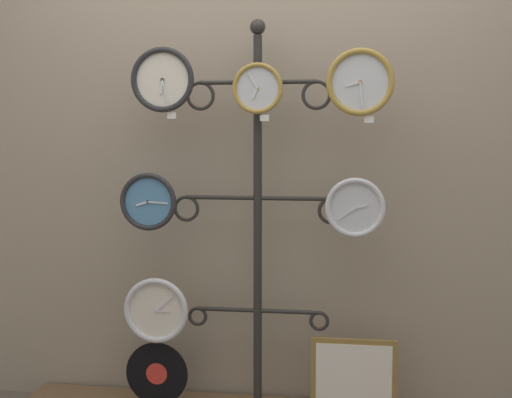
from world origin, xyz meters
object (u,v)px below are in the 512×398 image
at_px(clock_top_left, 163,80).
at_px(clock_top_right, 360,82).
at_px(clock_middle_right, 355,208).
at_px(picture_frame, 354,379).
at_px(clock_top_center, 258,88).
at_px(clock_middle_left, 148,202).
at_px(clock_bottom_left, 156,310).
at_px(vinyl_record, 157,374).
at_px(display_stand, 258,292).

height_order(clock_top_left, clock_top_right, clock_top_left).
xyz_separation_m(clock_middle_right, picture_frame, (0.00, 0.00, -0.76)).
xyz_separation_m(clock_top_center, clock_middle_left, (-0.50, 0.00, -0.50)).
height_order(clock_top_center, clock_middle_left, clock_top_center).
relative_size(clock_middle_right, picture_frame, 0.69).
distance_m(clock_bottom_left, vinyl_record, 0.31).
xyz_separation_m(clock_top_center, clock_middle_right, (0.43, -0.01, -0.51)).
bearing_deg(clock_top_right, clock_top_center, 176.46).
height_order(clock_top_center, clock_bottom_left, clock_top_center).
distance_m(clock_top_center, vinyl_record, 1.39).
bearing_deg(clock_middle_right, clock_middle_left, 179.09).
bearing_deg(display_stand, picture_frame, -11.77).
bearing_deg(picture_frame, vinyl_record, 178.72).
xyz_separation_m(clock_top_center, clock_bottom_left, (-0.46, -0.02, -1.00)).
bearing_deg(clock_top_right, clock_bottom_left, 179.45).
bearing_deg(clock_middle_left, vinyl_record, 18.61).
bearing_deg(display_stand, clock_top_right, -13.55).
xyz_separation_m(display_stand, picture_frame, (0.44, -0.09, -0.35)).
xyz_separation_m(clock_top_center, clock_top_right, (0.44, -0.03, 0.02)).
xyz_separation_m(clock_top_left, clock_middle_right, (0.85, -0.02, -0.56)).
bearing_deg(clock_top_center, clock_middle_right, -1.80).
xyz_separation_m(clock_top_right, clock_bottom_left, (-0.91, 0.01, -1.02)).
height_order(clock_top_right, clock_middle_right, clock_top_right).
xyz_separation_m(clock_top_left, picture_frame, (0.86, -0.01, -1.31)).
bearing_deg(clock_middle_right, clock_top_center, 178.20).
relative_size(vinyl_record, picture_frame, 0.78).
bearing_deg(clock_middle_right, clock_top_left, 178.91).
xyz_separation_m(clock_middle_right, clock_bottom_left, (-0.89, -0.01, -0.48)).
bearing_deg(clock_middle_right, clock_bottom_left, -179.67).
xyz_separation_m(clock_middle_left, clock_bottom_left, (0.04, -0.02, -0.49)).
distance_m(clock_middle_left, picture_frame, 1.21).
relative_size(clock_bottom_left, vinyl_record, 1.02).
height_order(display_stand, clock_top_right, display_stand).
bearing_deg(vinyl_record, clock_middle_left, -161.39).
relative_size(clock_bottom_left, picture_frame, 0.80).
height_order(clock_top_left, clock_top_center, clock_top_left).
xyz_separation_m(clock_top_left, vinyl_record, (-0.05, 0.01, -1.35)).
distance_m(clock_top_right, clock_middle_right, 0.53).
relative_size(clock_top_right, vinyl_record, 0.97).
bearing_deg(clock_top_center, clock_top_right, -3.54).
relative_size(clock_top_center, vinyl_record, 0.76).
bearing_deg(clock_bottom_left, clock_top_right, -0.55).
height_order(clock_middle_left, vinyl_record, clock_middle_left).
distance_m(clock_middle_left, clock_bottom_left, 0.50).
bearing_deg(clock_top_right, display_stand, 166.45).
relative_size(clock_middle_left, vinyl_record, 0.89).
xyz_separation_m(clock_top_right, picture_frame, (-0.01, 0.02, -1.29)).
relative_size(display_stand, clock_top_left, 6.28).
height_order(display_stand, vinyl_record, display_stand).
bearing_deg(clock_top_right, clock_top_left, 178.02).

